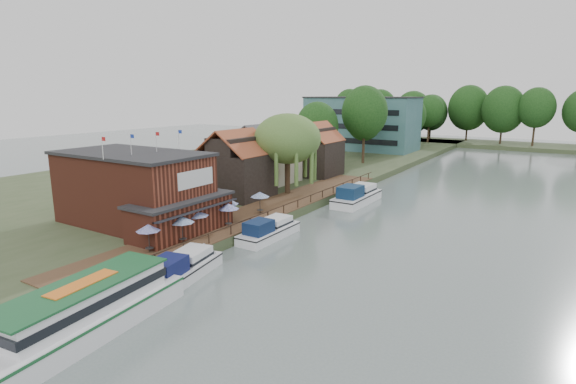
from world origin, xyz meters
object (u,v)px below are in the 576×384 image
Objects in this scene: umbrella_1 at (182,230)px; pub at (147,190)px; willow at (287,154)px; umbrella_2 at (196,222)px; umbrella_3 at (228,215)px; umbrella_0 at (149,238)px; cruiser_2 at (357,193)px; swan at (119,318)px; umbrella_5 at (260,203)px; cruiser_0 at (181,265)px; hotel_block at (361,123)px; cottage_c at (316,149)px; tour_boat at (74,313)px; cottage_b at (263,153)px; cruiser_1 at (269,228)px; cottage_a at (236,164)px; umbrella_4 at (229,210)px.

pub is at bearing 162.59° from umbrella_1.
willow is 4.37× the size of umbrella_2.
umbrella_1 is 5.81m from umbrella_3.
umbrella_0 is 29.40m from cruiser_2.
willow is at bearing 104.37° from swan.
cruiser_0 is at bearing -76.07° from umbrella_5.
hotel_block is 10.69× the size of umbrella_1.
cottage_c is 31.24m from umbrella_3.
umbrella_3 is 0.16× the size of tour_boat.
cottage_c reaches higher than cruiser_0.
cottage_b is at bearing -113.96° from cottage_c.
pub reaches higher than cruiser_0.
umbrella_0 is 0.26× the size of cruiser_1.
cruiser_2 is at bearing 76.24° from umbrella_2.
cottage_a is 18.97m from umbrella_1.
cruiser_1 is (6.90, -14.31, -5.14)m from willow.
umbrella_5 is 23.09m from swan.
umbrella_1 is (6.68, -2.10, -2.36)m from pub.
umbrella_0 is at bearing -71.51° from cottage_b.
cottage_a reaches higher than cruiser_1.
willow reaches higher than cottage_b.
cottage_b reaches higher than umbrella_4.
swan is (5.77, -12.98, -2.07)m from umbrella_2.
cottage_c is 3.58× the size of umbrella_3.
hotel_block is 67.36m from umbrella_4.
umbrella_1 is (6.68, -36.10, -2.96)m from cottage_c.
umbrella_5 is at bearing -55.59° from cottage_b.
cruiser_2 is (15.85, -1.47, -3.93)m from cottage_b.
cottage_a is 3.60× the size of umbrella_2.
umbrella_2 is 3.64m from umbrella_3.
umbrella_0 is at bearing -95.75° from umbrella_3.
tour_boat is at bearing -77.22° from willow.
cruiser_1 is at bearing -45.38° from umbrella_5.
tour_boat is at bearing -94.56° from cruiser_0.
hotel_block is 10.64× the size of umbrella_2.
willow is at bearing 93.72° from cruiser_0.
cottage_b is 43.43m from tour_boat.
umbrella_2 is at bearing -82.43° from willow.
pub is at bearing -116.34° from cruiser_2.
cottage_b is 22.25m from umbrella_4.
umbrella_1 reaches higher than tour_boat.
umbrella_2 is 24.06m from cruiser_2.
willow is 0.72× the size of tour_boat.
umbrella_2 is at bearing -103.37° from cruiser_2.
umbrella_2 is 7.63m from cruiser_0.
umbrella_2 and umbrella_5 have the same top height.
cottage_a is at bearing 124.82° from umbrella_4.
pub is at bearing 120.23° from tour_boat.
umbrella_3 is (7.04, -30.30, -2.96)m from cottage_c.
umbrella_5 is 16.10m from cruiser_0.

